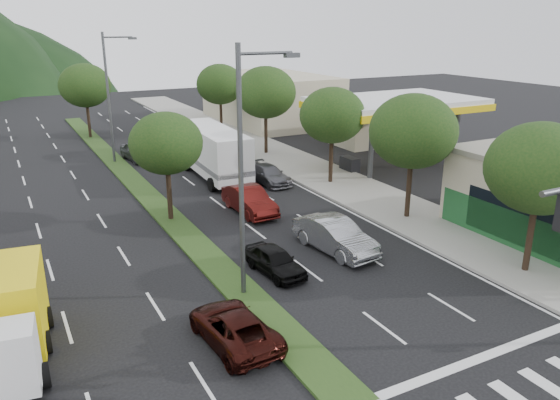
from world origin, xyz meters
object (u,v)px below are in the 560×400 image
car_queue_e (137,152)px  car_queue_c (249,200)px  car_queue_d (218,158)px  motorhome (213,151)px  suv_maroon (234,327)px  streetlight_near (246,162)px  tree_r_e (220,84)px  tree_med_far (85,85)px  streetlight_mid (111,92)px  tree_r_b (413,131)px  car_queue_b (269,174)px  tree_r_a (540,168)px  box_truck (10,319)px  tree_r_c (332,115)px  sedan_silver (335,236)px  tree_r_d (266,92)px  tree_med_near (166,143)px  car_queue_a (275,261)px

car_queue_e → car_queue_c: bearing=-88.2°
car_queue_d → motorhome: 3.12m
suv_maroon → streetlight_near: bearing=-126.0°
tree_r_e → car_queue_e: (-10.18, -7.04, -4.18)m
tree_med_far → streetlight_mid: 11.02m
tree_r_b → car_queue_b: tree_r_b is taller
streetlight_near → tree_r_a: bearing=-18.7°
car_queue_b → box_truck: (-16.80, -14.39, 0.73)m
motorhome → tree_r_b: bearing=-61.8°
streetlight_mid → tree_r_a: bearing=-67.9°
tree_r_c → car_queue_e: bearing=128.1°
tree_r_e → car_queue_c: 24.46m
tree_med_far → car_queue_d: tree_med_far is taller
streetlight_mid → motorhome: (5.30, -7.58, -3.70)m
tree_r_a → sedan_silver: bearing=136.0°
box_truck → car_queue_c: bearing=-136.9°
streetlight_mid → suv_maroon: 28.58m
car_queue_c → sedan_silver: bearing=-80.7°
box_truck → motorhome: 22.62m
tree_r_a → tree_r_e: tree_r_e is taller
tree_r_a → streetlight_mid: size_ratio=0.66×
tree_r_d → car_queue_b: size_ratio=1.66×
streetlight_near → suv_maroon: (-1.95, -3.08, -4.97)m
tree_r_c → car_queue_b: size_ratio=1.50×
tree_r_a → sedan_silver: tree_r_a is taller
tree_med_near → box_truck: size_ratio=1.00×
sedan_silver → car_queue_e: sedan_silver is taller
streetlight_mid → sedan_silver: size_ratio=2.04×
box_truck → tree_r_e: bearing=-115.1°
box_truck → tree_r_d: bearing=-125.3°
tree_r_b → tree_med_far: tree_r_b is taller
tree_r_c → sedan_silver: bearing=-121.9°
tree_r_c → tree_r_e: (0.00, 20.00, 0.14)m
tree_r_e → car_queue_b: bearing=-101.8°
tree_r_b → sedan_silver: bearing=-162.2°
tree_r_b → tree_r_e: bearing=90.0°
tree_r_b → suv_maroon: size_ratio=1.58×
suv_maroon → tree_med_near: bearing=-101.3°
streetlight_mid → motorhome: streetlight_mid is taller
suv_maroon → car_queue_a: bearing=-135.6°
streetlight_mid → sedan_silver: streetlight_mid is taller
tree_r_e → streetlight_near: streetlight_near is taller
streetlight_near → car_queue_e: 25.48m
car_queue_a → car_queue_b: 14.32m
tree_med_far → car_queue_e: (1.82, -11.04, -4.30)m
car_queue_a → tree_r_a: bearing=-33.4°
tree_r_e → streetlight_mid: (-11.79, -7.00, 0.69)m
tree_r_b → car_queue_d: bearing=107.8°
tree_med_near → box_truck: bearing=-129.7°
sedan_silver → car_queue_a: (-3.72, -0.83, -0.20)m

